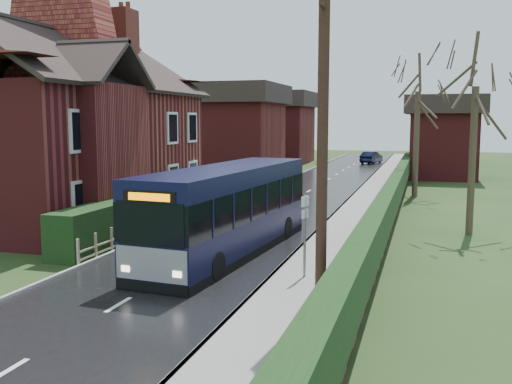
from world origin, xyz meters
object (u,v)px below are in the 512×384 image
(brick_house, at_px, (68,125))
(car_silver, at_px, (154,222))
(car_green, at_px, (173,224))
(bus, at_px, (228,211))
(telegraph_pole, at_px, (322,151))
(bus_stop_sign, at_px, (305,225))

(brick_house, xyz_separation_m, car_silver, (5.93, -3.23, -3.71))
(brick_house, xyz_separation_m, car_green, (6.69, -3.16, -3.75))
(bus, distance_m, telegraph_pole, 6.87)
(brick_house, distance_m, telegraph_pole, 16.79)
(brick_house, distance_m, bus_stop_sign, 14.94)
(brick_house, relative_size, bus_stop_sign, 5.85)
(car_silver, height_order, car_green, car_silver)
(bus_stop_sign, relative_size, telegraph_pole, 0.32)
(bus, relative_size, car_silver, 2.61)
(brick_house, height_order, car_silver, brick_house)
(car_green, distance_m, telegraph_pole, 10.13)
(telegraph_pole, bearing_deg, car_silver, 139.90)
(bus, xyz_separation_m, car_green, (-2.84, 1.66, -0.87))
(brick_house, relative_size, telegraph_pole, 1.90)
(brick_house, bearing_deg, telegraph_pole, -35.63)
(car_silver, relative_size, telegraph_pole, 0.50)
(bus, relative_size, bus_stop_sign, 4.05)
(brick_house, bearing_deg, car_green, -25.26)
(car_green, bearing_deg, brick_house, 157.49)
(bus_stop_sign, bearing_deg, bus, 156.85)
(bus_stop_sign, bearing_deg, telegraph_pole, -55.01)
(brick_house, distance_m, car_silver, 7.71)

